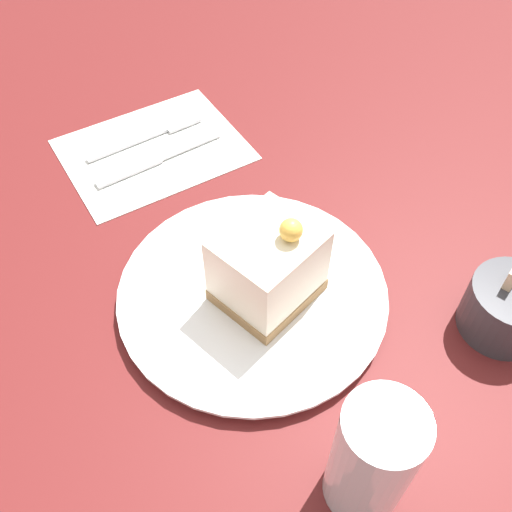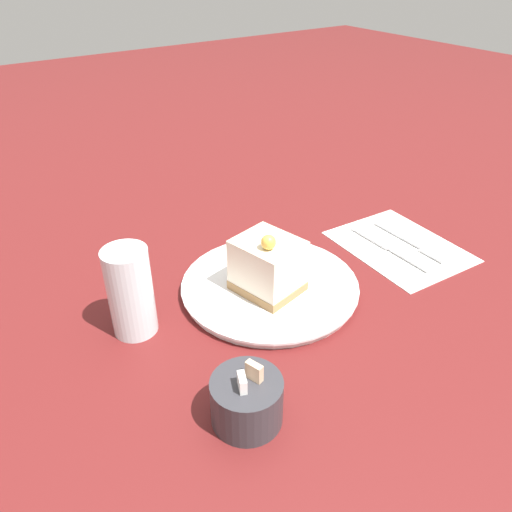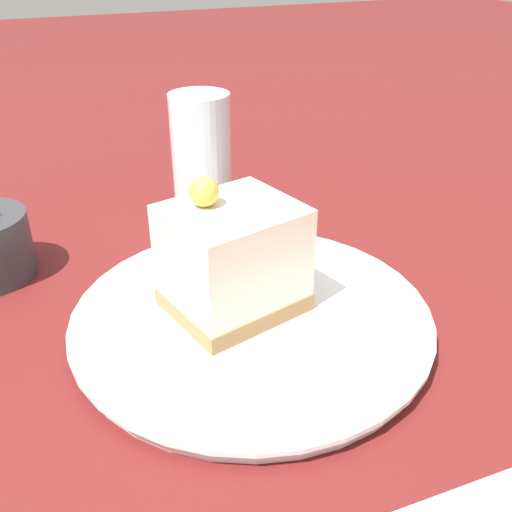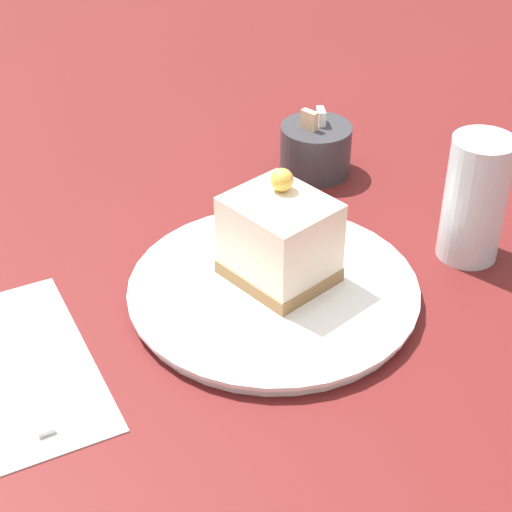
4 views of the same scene
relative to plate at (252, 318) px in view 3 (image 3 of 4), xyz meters
The scene contains 4 objects.
ground_plane 0.03m from the plate, 129.64° to the left, with size 4.00×4.00×0.00m, color #5B1919.
plate is the anchor object (origin of this frame).
cake_slice 0.05m from the plate, 39.86° to the left, with size 0.10×0.11×0.11m.
drinking_glass 0.22m from the plate, ahead, with size 0.06×0.06×0.13m.
Camera 3 is at (-0.31, 0.12, 0.27)m, focal length 40.00 mm.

